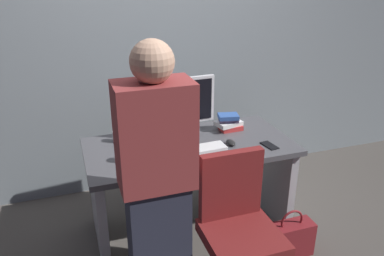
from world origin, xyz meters
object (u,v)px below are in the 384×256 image
at_px(monitor, 180,104).
at_px(keyboard, 197,150).
at_px(cup_by_monitor, 117,136).
at_px(desk, 190,171).
at_px(cup_near_keyboard, 126,155).
at_px(handbag, 290,239).
at_px(person_at_desk, 157,186).
at_px(book_stack, 229,122).
at_px(office_chair, 238,237).
at_px(mouse, 231,143).
at_px(cell_phone, 269,145).

relative_size(monitor, keyboard, 1.26).
relative_size(keyboard, cup_by_monitor, 4.98).
bearing_deg(desk, cup_near_keyboard, -166.00).
bearing_deg(keyboard, handbag, -38.79).
bearing_deg(desk, monitor, 94.22).
xyz_separation_m(person_at_desk, cup_by_monitor, (-0.08, 0.88, -0.06)).
xyz_separation_m(keyboard, cup_by_monitor, (-0.51, 0.34, 0.03)).
distance_m(monitor, book_stack, 0.44).
bearing_deg(cup_by_monitor, desk, -23.69).
relative_size(desk, person_at_desk, 0.93).
xyz_separation_m(desk, handbag, (0.58, -0.54, -0.38)).
bearing_deg(handbag, cup_near_keyboard, 158.54).
height_order(office_chair, cup_near_keyboard, office_chair).
relative_size(office_chair, handbag, 2.49).
distance_m(office_chair, book_stack, 1.02).
bearing_deg(desk, mouse, -20.35).
bearing_deg(monitor, person_at_desk, -115.24).
bearing_deg(person_at_desk, monitor, 64.76).
distance_m(person_at_desk, cup_near_keyboard, 0.55).
distance_m(person_at_desk, cup_by_monitor, 0.89).
relative_size(cup_by_monitor, handbag, 0.23).
xyz_separation_m(desk, office_chair, (0.06, -0.73, -0.08)).
xyz_separation_m(person_at_desk, cup_near_keyboard, (-0.08, 0.54, -0.06)).
height_order(cell_phone, handbag, cell_phone).
bearing_deg(office_chair, cup_by_monitor, 120.56).
relative_size(monitor, book_stack, 2.41).
height_order(person_at_desk, cup_near_keyboard, person_at_desk).
relative_size(cup_near_keyboard, cell_phone, 0.66).
height_order(keyboard, cup_near_keyboard, cup_near_keyboard).
bearing_deg(cup_near_keyboard, handbag, -21.46).
height_order(cup_near_keyboard, cell_phone, cup_near_keyboard).
bearing_deg(cup_by_monitor, cup_near_keyboard, -88.65).
bearing_deg(cup_near_keyboard, book_stack, 17.99).
height_order(person_at_desk, monitor, person_at_desk).
distance_m(office_chair, monitor, 1.07).
distance_m(keyboard, cup_near_keyboard, 0.50).
distance_m(cup_by_monitor, handbag, 1.46).
bearing_deg(monitor, handbag, -50.69).
distance_m(monitor, cell_phone, 0.73).
bearing_deg(person_at_desk, cell_phone, 25.33).
bearing_deg(book_stack, person_at_desk, -133.87).
relative_size(keyboard, cell_phone, 2.99).
relative_size(cup_near_keyboard, handbag, 0.25).
distance_m(book_stack, handbag, 0.98).
distance_m(desk, mouse, 0.38).
xyz_separation_m(monitor, book_stack, (0.40, -0.02, -0.19)).
bearing_deg(office_chair, desk, 94.97).
xyz_separation_m(cup_by_monitor, book_stack, (0.88, -0.06, 0.02)).
bearing_deg(cell_phone, desk, 150.15).
distance_m(mouse, handbag, 0.81).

